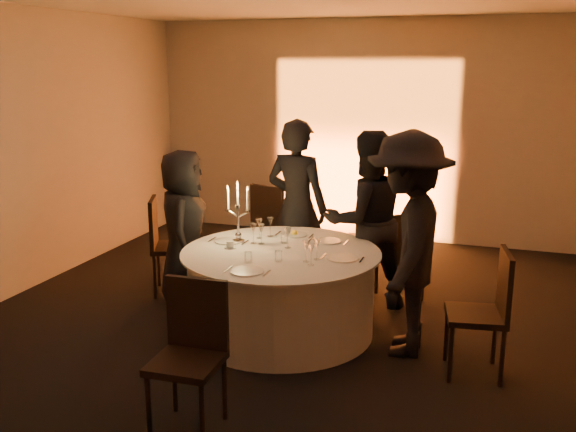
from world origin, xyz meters
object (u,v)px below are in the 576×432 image
(chair_front, at_px, (191,346))
(candelabra, at_px, (238,221))
(chair_back_right, at_px, (404,251))
(chair_left, at_px, (165,240))
(guest_back_left, at_px, (297,208))
(banquet_table, at_px, (281,292))
(chair_back_left, at_px, (274,224))
(guest_back_right, at_px, (366,221))
(guest_left, at_px, (184,227))
(chair_right, at_px, (487,306))
(coffee_cup, at_px, (230,245))
(guest_right, at_px, (407,244))

(chair_front, xyz_separation_m, candelabra, (-0.41, 1.81, 0.40))
(chair_back_right, xyz_separation_m, chair_front, (-1.00, -2.81, 0.04))
(chair_left, relative_size, guest_back_left, 0.55)
(banquet_table, xyz_separation_m, chair_back_left, (-0.61, 1.52, 0.22))
(guest_back_left, height_order, guest_back_right, guest_back_left)
(chair_back_right, bearing_deg, chair_back_left, -48.69)
(guest_back_right, bearing_deg, chair_back_right, -173.78)
(chair_back_right, bearing_deg, guest_left, -16.69)
(chair_right, distance_m, chair_front, 2.32)
(guest_back_left, bearing_deg, guest_left, 41.70)
(chair_front, distance_m, guest_left, 2.37)
(chair_back_right, bearing_deg, guest_back_right, 4.40)
(chair_back_left, bearing_deg, chair_left, 65.91)
(chair_back_right, distance_m, chair_front, 2.99)
(chair_back_right, bearing_deg, coffee_cup, 4.80)
(guest_back_right, distance_m, coffee_cup, 1.41)
(chair_left, bearing_deg, chair_back_right, -100.59)
(guest_back_right, bearing_deg, guest_right, 86.38)
(chair_left, bearing_deg, chair_front, -171.06)
(chair_back_right, height_order, chair_right, chair_right)
(chair_back_right, height_order, coffee_cup, chair_back_right)
(guest_back_right, bearing_deg, candelabra, -0.70)
(chair_back_left, bearing_deg, chair_front, 119.75)
(guest_back_right, bearing_deg, guest_left, -19.97)
(banquet_table, relative_size, candelabra, 3.08)
(guest_right, bearing_deg, banquet_table, -93.87)
(chair_back_right, relative_size, chair_front, 0.94)
(chair_left, height_order, guest_left, guest_left)
(chair_right, height_order, guest_left, guest_left)
(chair_right, relative_size, guest_left, 0.65)
(guest_back_left, xyz_separation_m, guest_back_right, (0.77, -0.17, -0.04))
(chair_left, bearing_deg, guest_left, -142.37)
(chair_right, relative_size, chair_front, 1.01)
(chair_left, bearing_deg, banquet_table, -135.28)
(chair_left, relative_size, guest_back_right, 0.58)
(chair_back_left, distance_m, guest_right, 2.36)
(chair_front, bearing_deg, guest_right, 51.34)
(guest_right, relative_size, candelabra, 3.24)
(chair_right, xyz_separation_m, guest_back_right, (-1.21, 1.14, 0.32))
(candelabra, bearing_deg, chair_back_right, 35.20)
(chair_left, height_order, candelabra, candelabra)
(guest_left, bearing_deg, guest_back_right, -95.39)
(banquet_table, xyz_separation_m, chair_back_right, (0.94, 1.17, 0.15))
(coffee_cup, bearing_deg, guest_back_right, 40.84)
(chair_left, height_order, guest_right, guest_right)
(chair_left, xyz_separation_m, chair_right, (3.30, -0.87, -0.01))
(banquet_table, distance_m, chair_back_left, 1.65)
(coffee_cup, relative_size, candelabra, 0.19)
(chair_right, xyz_separation_m, chair_front, (-1.87, -1.38, -0.00))
(chair_left, relative_size, chair_back_right, 1.09)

